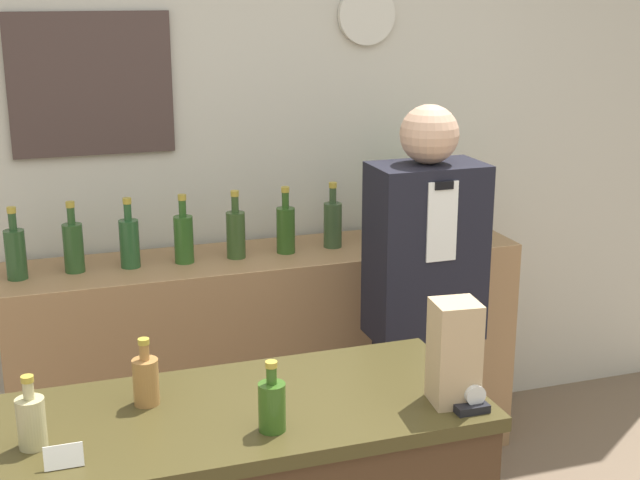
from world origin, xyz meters
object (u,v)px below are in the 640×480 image
object	(u,v)px
shopkeeper	(423,321)
paper_bag	(454,353)
potted_plant	(428,190)
tape_dispenser	(472,403)

from	to	relation	value
shopkeeper	paper_bag	world-z (taller)	shopkeeper
shopkeeper	potted_plant	bearing A→B (deg)	64.04
shopkeeper	tape_dispenser	bearing A→B (deg)	-107.88
shopkeeper	potted_plant	xyz separation A→B (m)	(0.27, 0.56, 0.36)
shopkeeper	tape_dispenser	world-z (taller)	shopkeeper
shopkeeper	paper_bag	size ratio (longest dim) A/B	5.64
shopkeeper	paper_bag	bearing A→B (deg)	-110.53
potted_plant	paper_bag	world-z (taller)	potted_plant
paper_bag	potted_plant	bearing A→B (deg)	67.30
paper_bag	tape_dispenser	xyz separation A→B (m)	(0.02, -0.06, -0.12)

